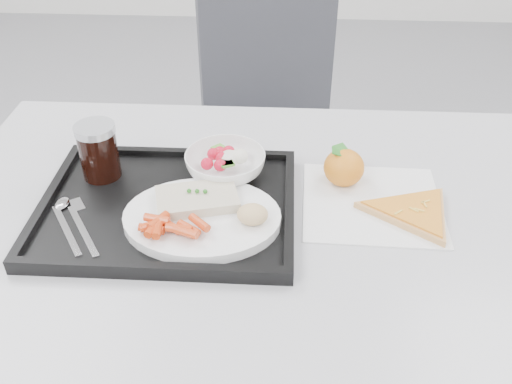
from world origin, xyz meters
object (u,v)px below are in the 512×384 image
Objects in this scene: pizza_slice at (413,212)px; salad_bowl at (225,165)px; cola_glass at (98,150)px; tray at (168,208)px; tangerine at (344,167)px; table at (261,239)px; chair at (266,124)px; dinner_plate at (202,218)px.

salad_bowl is at bearing 165.34° from pizza_slice.
salad_bowl is 0.24m from cola_glass.
salad_bowl is at bearing 46.67° from tray.
tangerine is (0.46, 0.02, -0.04)m from cola_glass.
cola_glass is at bearing -176.99° from salad_bowl.
table is 1.29× the size of chair.
cola_glass reaches higher than tangerine.
pizza_slice is (0.44, 0.01, 0.00)m from tray.
cola_glass is (-0.31, 0.08, 0.14)m from table.
table is 2.67× the size of tray.
dinner_plate is at bearing -32.33° from cola_glass.
salad_bowl is (0.09, 0.10, 0.03)m from tray.
table is at bearing 3.85° from tray.
tray is 4.17× the size of cola_glass.
chair is 2.07× the size of tray.
tray is at bearing -176.15° from table.
tangerine is 0.16m from pizza_slice.
chair is 0.79m from dinner_plate.
table is 4.44× the size of dinner_plate.
dinner_plate is at bearing -100.14° from salad_bowl.
tray is 0.34m from tangerine.
cola_glass is at bearing -115.15° from chair.
dinner_plate reaches higher than table.
dinner_plate is (-0.08, -0.75, 0.24)m from chair.
dinner_plate is at bearing -171.41° from pizza_slice.
dinner_plate is 1.12× the size of pizza_slice.
tray is (-0.15, -0.71, 0.22)m from chair.
pizza_slice is at bearing -0.21° from table.
chair reaches higher than salad_bowl.
tangerine is (0.25, 0.15, 0.01)m from dinner_plate.
tangerine is at bearing 140.21° from pizza_slice.
cola_glass is at bearing 172.40° from pizza_slice.
cola_glass reaches higher than pizza_slice.
tray is at bearing -161.23° from tangerine.
salad_bowl reaches higher than table.
cola_glass is at bearing 147.67° from dinner_plate.
tray is 5.11× the size of tangerine.
chair is at bearing 91.43° from table.
table is 11.11× the size of cola_glass.
pizza_slice is at bearing -39.79° from tangerine.
chair reaches higher than table.
cola_glass reaches higher than tray.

